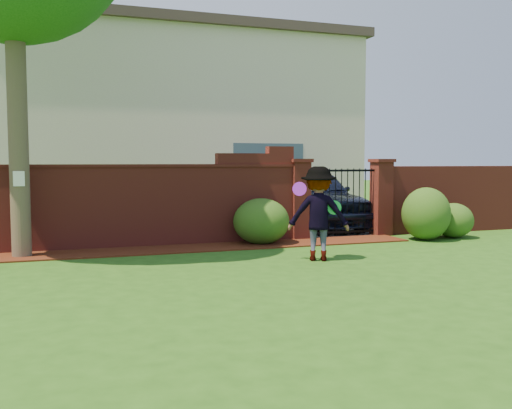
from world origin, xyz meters
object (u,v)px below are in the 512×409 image
object	(u,v)px
frisbee_green	(334,208)
frisbee_purple	(300,189)
car	(314,198)
man	(318,214)

from	to	relation	value
frisbee_green	frisbee_purple	bearing A→B (deg)	160.47
frisbee_purple	frisbee_green	size ratio (longest dim) A/B	0.99
car	man	bearing A→B (deg)	-112.76
man	frisbee_purple	world-z (taller)	man
car	frisbee_purple	distance (m)	5.29
frisbee_purple	man	bearing A→B (deg)	-14.37
man	car	bearing A→B (deg)	-89.39
man	frisbee_green	bearing A→B (deg)	178.85
car	frisbee_purple	world-z (taller)	car
man	frisbee_green	world-z (taller)	man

